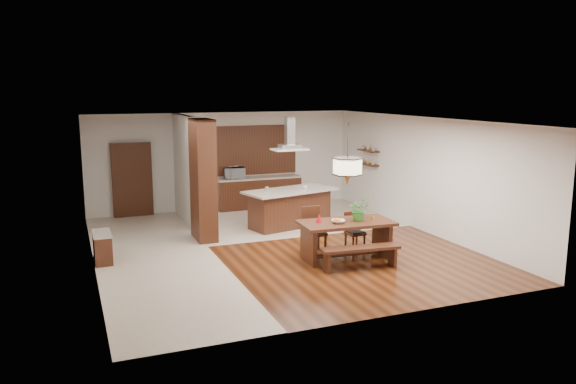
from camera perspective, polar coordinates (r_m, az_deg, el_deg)
name	(u,v)px	position (r m, az deg, el deg)	size (l,w,h in m)	color
room_shell	(276,158)	(12.67, -1.26, 3.52)	(9.00, 9.04, 2.92)	#38190A
tile_hallway	(156,259)	(12.42, -13.28, -6.60)	(2.50, 9.00, 0.01)	beige
tile_kitchen	(287,218)	(15.77, -0.15, -2.69)	(5.50, 4.00, 0.01)	beige
soffit_band	(276,121)	(12.59, -1.28, 7.24)	(8.00, 9.00, 0.02)	#401A10
partition_pier	(203,180)	(13.49, -8.63, 1.21)	(0.45, 1.00, 2.90)	black
partition_stub	(185,169)	(15.52, -10.40, 2.35)	(0.18, 2.40, 2.90)	silver
hallway_console	(103,247)	(12.44, -18.33, -5.36)	(0.37, 0.88, 0.63)	black
hallway_doorway	(132,180)	(16.47, -15.55, 1.19)	(1.10, 0.20, 2.10)	black
rear_counter	(259,192)	(17.15, -3.01, -0.03)	(2.60, 0.62, 0.95)	black
kitchen_window	(255,150)	(17.21, -3.33, 4.29)	(2.60, 0.08, 1.50)	brown
shelf_lower	(368,164)	(16.73, 8.11, 2.82)	(0.26, 0.90, 0.04)	black
shelf_upper	(368,151)	(16.68, 8.14, 4.18)	(0.26, 0.90, 0.04)	black
dining_table	(346,231)	(12.00, 5.93, -4.00)	(2.03, 1.10, 0.82)	black
dining_bench	(360,258)	(11.48, 7.35, -6.65)	(1.63, 0.36, 0.46)	black
dining_chair_left	(314,231)	(12.38, 2.69, -3.95)	(0.45, 0.45, 1.03)	black
dining_chair_right	(355,231)	(12.78, 6.84, -3.97)	(0.38, 0.38, 0.85)	black
pendant_lantern	(348,155)	(11.70, 6.08, 3.80)	(0.64, 0.64, 1.31)	beige
foliage_plant	(359,209)	(12.03, 7.19, -1.75)	(0.44, 0.38, 0.49)	#327C29
fruit_bowl	(338,221)	(11.79, 5.13, -3.00)	(0.28, 0.28, 0.07)	beige
napkin_cone	(319,218)	(11.78, 3.18, -2.66)	(0.12, 0.12, 0.20)	#A90C18
gold_ornament	(373,218)	(12.13, 8.59, -2.63)	(0.07, 0.07, 0.09)	gold
kitchen_island	(290,208)	(14.72, 0.19, -1.60)	(2.61, 1.60, 1.00)	black
range_hood	(290,133)	(14.45, 0.19, 5.98)	(0.90, 0.55, 0.87)	silver
island_cup	(305,187)	(14.69, 1.75, 0.50)	(0.12, 0.12, 0.09)	white
microwave	(234,173)	(16.80, -5.47, 1.94)	(0.60, 0.41, 0.33)	#ADAFB4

